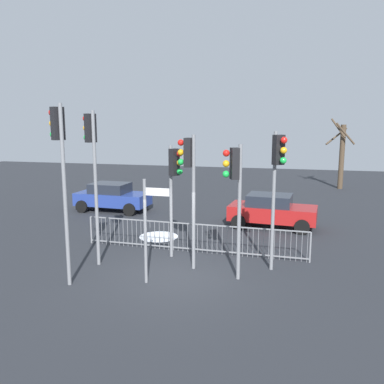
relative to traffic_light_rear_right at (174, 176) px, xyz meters
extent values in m
plane|color=#26282D|center=(0.47, -1.62, -2.84)|extent=(60.00, 60.00, 0.00)
cylinder|color=slate|center=(-0.14, 0.07, -0.90)|extent=(0.11, 0.11, 3.88)
cube|color=black|center=(0.01, -0.01, 0.49)|extent=(0.34, 0.38, 0.90)
sphere|color=red|center=(0.23, -0.12, 0.79)|extent=(0.20, 0.20, 0.20)
sphere|color=orange|center=(0.23, -0.12, 0.49)|extent=(0.20, 0.20, 0.20)
sphere|color=green|center=(0.23, -0.12, 0.19)|extent=(0.20, 0.20, 0.20)
cylinder|color=slate|center=(3.33, -0.39, -0.65)|extent=(0.11, 0.11, 4.38)
cube|color=black|center=(3.43, -0.52, 0.99)|extent=(0.39, 0.37, 0.90)
sphere|color=red|center=(3.59, -0.71, 1.29)|extent=(0.20, 0.20, 0.20)
sphere|color=orange|center=(3.59, -0.71, 0.99)|extent=(0.20, 0.20, 0.20)
sphere|color=green|center=(3.59, -0.71, 0.69)|extent=(0.20, 0.20, 0.20)
cylinder|color=slate|center=(-2.29, -3.04, -0.26)|extent=(0.11, 0.11, 5.17)
cube|color=black|center=(-2.44, -2.96, 1.77)|extent=(0.34, 0.39, 0.90)
sphere|color=red|center=(-2.66, -2.85, 2.07)|extent=(0.20, 0.20, 0.20)
sphere|color=orange|center=(-2.66, -2.85, 1.77)|extent=(0.20, 0.20, 0.20)
sphere|color=green|center=(-2.66, -2.85, 1.47)|extent=(0.20, 0.20, 0.20)
cylinder|color=slate|center=(2.40, -1.44, -0.82)|extent=(0.11, 0.11, 4.04)
cube|color=black|center=(2.25, -1.50, 0.64)|extent=(0.32, 0.38, 0.90)
sphere|color=red|center=(2.02, -1.59, 0.94)|extent=(0.20, 0.20, 0.20)
sphere|color=orange|center=(2.02, -1.59, 0.64)|extent=(0.20, 0.20, 0.20)
sphere|color=green|center=(2.02, -1.59, 0.34)|extent=(0.20, 0.20, 0.20)
cylinder|color=slate|center=(-2.24, -1.28, -0.33)|extent=(0.11, 0.11, 5.02)
cube|color=black|center=(-2.38, -1.20, 1.62)|extent=(0.35, 0.39, 0.90)
sphere|color=red|center=(-2.60, -1.08, 1.92)|extent=(0.20, 0.20, 0.20)
sphere|color=orange|center=(-2.60, -1.08, 1.62)|extent=(0.20, 0.20, 0.20)
sphere|color=green|center=(-2.60, -1.08, 1.32)|extent=(0.20, 0.20, 0.20)
cylinder|color=slate|center=(0.89, -0.89, -0.70)|extent=(0.11, 0.11, 4.28)
cube|color=black|center=(0.73, -0.88, 0.89)|extent=(0.24, 0.33, 0.90)
sphere|color=red|center=(0.48, -0.86, 1.19)|extent=(0.20, 0.20, 0.20)
sphere|color=orange|center=(0.48, -0.86, 0.89)|extent=(0.20, 0.20, 0.20)
sphere|color=green|center=(0.48, -0.86, 0.59)|extent=(0.20, 0.20, 0.20)
cylinder|color=slate|center=(-0.18, -2.36, -1.30)|extent=(0.09, 0.09, 3.08)
cube|color=white|center=(0.22, -2.38, -0.12)|extent=(0.70, 0.06, 0.22)
cube|color=slate|center=(0.47, 0.71, -1.79)|extent=(8.17, 0.32, 0.04)
cube|color=slate|center=(0.47, 0.71, -2.72)|extent=(8.17, 0.32, 0.04)
cylinder|color=slate|center=(-3.53, 0.84, -2.32)|extent=(0.02, 0.02, 1.05)
cylinder|color=slate|center=(-3.34, 0.84, -2.32)|extent=(0.02, 0.02, 1.05)
cylinder|color=slate|center=(-3.16, 0.83, -2.32)|extent=(0.02, 0.02, 1.05)
cylinder|color=slate|center=(-2.98, 0.82, -2.32)|extent=(0.02, 0.02, 1.05)
cylinder|color=slate|center=(-2.80, 0.82, -2.32)|extent=(0.02, 0.02, 1.05)
cylinder|color=slate|center=(-2.62, 0.81, -2.32)|extent=(0.02, 0.02, 1.05)
cylinder|color=slate|center=(-2.44, 0.81, -2.32)|extent=(0.02, 0.02, 1.05)
cylinder|color=slate|center=(-2.25, 0.80, -2.32)|extent=(0.02, 0.02, 1.05)
cylinder|color=slate|center=(-2.07, 0.79, -2.32)|extent=(0.02, 0.02, 1.05)
cylinder|color=slate|center=(-1.89, 0.79, -2.32)|extent=(0.02, 0.02, 1.05)
cylinder|color=slate|center=(-1.71, 0.78, -2.32)|extent=(0.02, 0.02, 1.05)
cylinder|color=slate|center=(-1.53, 0.77, -2.32)|extent=(0.02, 0.02, 1.05)
cylinder|color=slate|center=(-1.35, 0.77, -2.32)|extent=(0.02, 0.02, 1.05)
cylinder|color=slate|center=(-1.17, 0.76, -2.32)|extent=(0.02, 0.02, 1.05)
cylinder|color=slate|center=(-0.98, 0.76, -2.32)|extent=(0.02, 0.02, 1.05)
cylinder|color=slate|center=(-0.80, 0.75, -2.32)|extent=(0.02, 0.02, 1.05)
cylinder|color=slate|center=(-0.62, 0.74, -2.32)|extent=(0.02, 0.02, 1.05)
cylinder|color=slate|center=(-0.44, 0.74, -2.32)|extent=(0.02, 0.02, 1.05)
cylinder|color=slate|center=(-0.26, 0.73, -2.32)|extent=(0.02, 0.02, 1.05)
cylinder|color=slate|center=(-0.08, 0.72, -2.32)|extent=(0.02, 0.02, 1.05)
cylinder|color=slate|center=(0.11, 0.72, -2.32)|extent=(0.02, 0.02, 1.05)
cylinder|color=slate|center=(0.29, 0.71, -2.32)|extent=(0.02, 0.02, 1.05)
cylinder|color=slate|center=(0.47, 0.71, -2.32)|extent=(0.02, 0.02, 1.05)
cylinder|color=slate|center=(0.65, 0.70, -2.32)|extent=(0.02, 0.02, 1.05)
cylinder|color=slate|center=(0.83, 0.69, -2.32)|extent=(0.02, 0.02, 1.05)
cylinder|color=slate|center=(1.01, 0.69, -2.32)|extent=(0.02, 0.02, 1.05)
cylinder|color=slate|center=(1.19, 0.68, -2.32)|extent=(0.02, 0.02, 1.05)
cylinder|color=slate|center=(1.38, 0.68, -2.32)|extent=(0.02, 0.02, 1.05)
cylinder|color=slate|center=(1.56, 0.67, -2.32)|extent=(0.02, 0.02, 1.05)
cylinder|color=slate|center=(1.74, 0.66, -2.32)|extent=(0.02, 0.02, 1.05)
cylinder|color=slate|center=(1.92, 0.66, -2.32)|extent=(0.02, 0.02, 1.05)
cylinder|color=slate|center=(2.10, 0.65, -2.32)|extent=(0.02, 0.02, 1.05)
cylinder|color=slate|center=(2.28, 0.64, -2.32)|extent=(0.02, 0.02, 1.05)
cylinder|color=slate|center=(2.47, 0.64, -2.32)|extent=(0.02, 0.02, 1.05)
cylinder|color=slate|center=(2.65, 0.63, -2.32)|extent=(0.02, 0.02, 1.05)
cylinder|color=slate|center=(2.83, 0.63, -2.32)|extent=(0.02, 0.02, 1.05)
cylinder|color=slate|center=(3.01, 0.62, -2.32)|extent=(0.02, 0.02, 1.05)
cylinder|color=slate|center=(3.19, 0.61, -2.32)|extent=(0.02, 0.02, 1.05)
cylinder|color=slate|center=(3.37, 0.61, -2.32)|extent=(0.02, 0.02, 1.05)
cylinder|color=slate|center=(3.55, 0.60, -2.32)|extent=(0.02, 0.02, 1.05)
cylinder|color=slate|center=(3.74, 0.60, -2.32)|extent=(0.02, 0.02, 1.05)
cylinder|color=slate|center=(3.92, 0.59, -2.32)|extent=(0.02, 0.02, 1.05)
cylinder|color=slate|center=(4.10, 0.58, -2.32)|extent=(0.02, 0.02, 1.05)
cylinder|color=slate|center=(4.28, 0.58, -2.32)|extent=(0.02, 0.02, 1.05)
cylinder|color=slate|center=(4.46, 0.57, -2.32)|extent=(0.02, 0.02, 1.05)
cylinder|color=slate|center=(-3.62, 0.85, -2.32)|extent=(0.06, 0.06, 1.05)
cylinder|color=slate|center=(4.55, 0.57, -2.32)|extent=(0.06, 0.06, 1.05)
cube|color=navy|center=(-5.27, 6.43, -2.20)|extent=(3.87, 1.87, 0.65)
cube|color=#1E232D|center=(-5.42, 6.44, -1.65)|extent=(1.97, 1.59, 0.55)
cylinder|color=black|center=(-3.88, 7.22, -2.52)|extent=(0.65, 0.25, 0.64)
cylinder|color=black|center=(-3.96, 5.52, -2.52)|extent=(0.65, 0.25, 0.64)
cylinder|color=black|center=(-6.58, 7.34, -2.52)|extent=(0.65, 0.25, 0.64)
cylinder|color=black|center=(-6.66, 5.65, -2.52)|extent=(0.65, 0.25, 0.64)
cube|color=maroon|center=(3.09, 5.02, -2.20)|extent=(3.94, 2.03, 0.65)
cube|color=#1E232D|center=(2.94, 5.03, -1.65)|extent=(2.03, 1.66, 0.55)
cylinder|color=black|center=(4.51, 5.75, -2.52)|extent=(0.66, 0.28, 0.64)
cylinder|color=black|center=(4.36, 4.05, -2.52)|extent=(0.66, 0.28, 0.64)
cylinder|color=black|center=(1.82, 5.99, -2.52)|extent=(0.66, 0.28, 0.64)
cylinder|color=black|center=(1.67, 4.29, -2.52)|extent=(0.66, 0.28, 0.64)
cylinder|color=#473828|center=(7.19, 16.90, -0.61)|extent=(0.35, 0.35, 4.46)
cylinder|color=#473828|center=(6.82, 17.59, 0.79)|extent=(1.51, 0.88, 1.22)
cylinder|color=#473828|center=(7.27, 16.28, 1.01)|extent=(1.34, 0.29, 1.49)
cylinder|color=#473828|center=(6.81, 16.48, 1.38)|extent=(1.00, 0.92, 1.32)
cylinder|color=white|center=(-1.35, 2.29, -2.83)|extent=(1.59, 1.59, 0.01)
camera|label=1|loc=(3.84, -13.04, 1.83)|focal=38.07mm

